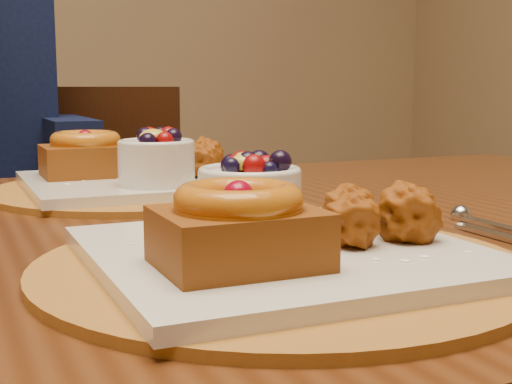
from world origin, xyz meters
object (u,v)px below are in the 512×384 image
dining_table (191,293)px  place_setting_near (276,239)px  chair_far (73,281)px  place_setting_far (135,173)px

dining_table → place_setting_near: (-0.00, -0.22, 0.10)m
chair_far → place_setting_far: bearing=-67.5°
dining_table → chair_far: bearing=90.3°
place_setting_near → place_setting_far: 0.43m
place_setting_near → chair_far: 1.02m
dining_table → place_setting_far: bearing=90.8°
place_setting_far → chair_far: (-0.00, 0.55, -0.29)m
place_setting_far → chair_far: chair_far is taller
place_setting_near → place_setting_far: (-0.00, 0.43, 0.00)m
dining_table → chair_far: 0.78m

